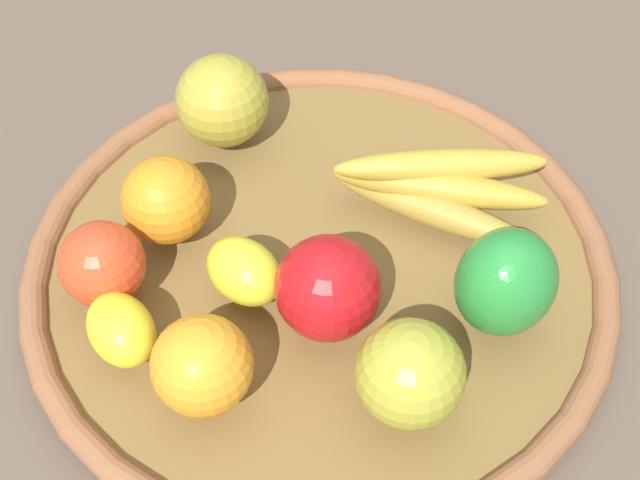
{
  "coord_description": "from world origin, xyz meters",
  "views": [
    {
      "loc": [
        -0.41,
        -0.21,
        0.6
      ],
      "look_at": [
        0.0,
        0.0,
        0.05
      ],
      "focal_mm": 52.5,
      "sensor_mm": 36.0,
      "label": 1
    }
  ],
  "objects_px": {
    "apple_3": "(102,264)",
    "lemon_0": "(121,330)",
    "orange_1": "(202,365)",
    "apple_1": "(328,288)",
    "apple_2": "(410,374)",
    "banana_bunch": "(438,188)",
    "lemon_1": "(244,271)",
    "orange_0": "(166,200)",
    "apple_0": "(222,101)",
    "bell_pepper": "(506,282)"
  },
  "relations": [
    {
      "from": "apple_0",
      "to": "bell_pepper",
      "type": "bearing_deg",
      "value": -105.15
    },
    {
      "from": "apple_3",
      "to": "apple_0",
      "type": "distance_m",
      "value": 0.19
    },
    {
      "from": "orange_0",
      "to": "apple_0",
      "type": "height_order",
      "value": "apple_0"
    },
    {
      "from": "bell_pepper",
      "to": "lemon_1",
      "type": "height_order",
      "value": "bell_pepper"
    },
    {
      "from": "apple_1",
      "to": "lemon_1",
      "type": "xyz_separation_m",
      "value": [
        -0.0,
        0.07,
        -0.02
      ]
    },
    {
      "from": "apple_2",
      "to": "orange_0",
      "type": "relative_size",
      "value": 1.08
    },
    {
      "from": "lemon_0",
      "to": "apple_0",
      "type": "distance_m",
      "value": 0.23
    },
    {
      "from": "orange_0",
      "to": "bell_pepper",
      "type": "bearing_deg",
      "value": -81.82
    },
    {
      "from": "orange_0",
      "to": "bell_pepper",
      "type": "height_order",
      "value": "bell_pepper"
    },
    {
      "from": "apple_1",
      "to": "orange_0",
      "type": "height_order",
      "value": "apple_1"
    },
    {
      "from": "banana_bunch",
      "to": "orange_0",
      "type": "height_order",
      "value": "orange_0"
    },
    {
      "from": "apple_0",
      "to": "lemon_1",
      "type": "bearing_deg",
      "value": -143.89
    },
    {
      "from": "apple_1",
      "to": "lemon_0",
      "type": "distance_m",
      "value": 0.15
    },
    {
      "from": "banana_bunch",
      "to": "lemon_0",
      "type": "distance_m",
      "value": 0.27
    },
    {
      "from": "apple_2",
      "to": "banana_bunch",
      "type": "xyz_separation_m",
      "value": [
        0.17,
        0.05,
        -0.01
      ]
    },
    {
      "from": "apple_1",
      "to": "apple_0",
      "type": "distance_m",
      "value": 0.21
    },
    {
      "from": "apple_1",
      "to": "lemon_1",
      "type": "height_order",
      "value": "apple_1"
    },
    {
      "from": "bell_pepper",
      "to": "apple_0",
      "type": "distance_m",
      "value": 0.29
    },
    {
      "from": "apple_2",
      "to": "apple_3",
      "type": "xyz_separation_m",
      "value": [
        -0.01,
        0.24,
        -0.01
      ]
    },
    {
      "from": "banana_bunch",
      "to": "orange_1",
      "type": "distance_m",
      "value": 0.24
    },
    {
      "from": "lemon_0",
      "to": "orange_1",
      "type": "bearing_deg",
      "value": -94.12
    },
    {
      "from": "bell_pepper",
      "to": "orange_1",
      "type": "bearing_deg",
      "value": -12.31
    },
    {
      "from": "apple_2",
      "to": "apple_1",
      "type": "height_order",
      "value": "apple_1"
    },
    {
      "from": "banana_bunch",
      "to": "bell_pepper",
      "type": "bearing_deg",
      "value": -133.61
    },
    {
      "from": "banana_bunch",
      "to": "bell_pepper",
      "type": "relative_size",
      "value": 2.01
    },
    {
      "from": "lemon_1",
      "to": "apple_1",
      "type": "bearing_deg",
      "value": -86.31
    },
    {
      "from": "apple_3",
      "to": "bell_pepper",
      "type": "xyz_separation_m",
      "value": [
        0.11,
        -0.27,
        0.01
      ]
    },
    {
      "from": "apple_3",
      "to": "lemon_0",
      "type": "bearing_deg",
      "value": -131.99
    },
    {
      "from": "lemon_1",
      "to": "banana_bunch",
      "type": "bearing_deg",
      "value": -34.0
    },
    {
      "from": "banana_bunch",
      "to": "apple_3",
      "type": "height_order",
      "value": "apple_3"
    },
    {
      "from": "orange_0",
      "to": "orange_1",
      "type": "bearing_deg",
      "value": -137.76
    },
    {
      "from": "apple_3",
      "to": "orange_1",
      "type": "height_order",
      "value": "orange_1"
    },
    {
      "from": "banana_bunch",
      "to": "orange_0",
      "type": "relative_size",
      "value": 2.51
    },
    {
      "from": "banana_bunch",
      "to": "apple_2",
      "type": "bearing_deg",
      "value": -163.61
    },
    {
      "from": "bell_pepper",
      "to": "orange_1",
      "type": "height_order",
      "value": "bell_pepper"
    },
    {
      "from": "apple_2",
      "to": "apple_0",
      "type": "distance_m",
      "value": 0.3
    },
    {
      "from": "lemon_1",
      "to": "apple_2",
      "type": "bearing_deg",
      "value": -102.7
    },
    {
      "from": "lemon_1",
      "to": "apple_0",
      "type": "bearing_deg",
      "value": 36.11
    },
    {
      "from": "apple_1",
      "to": "apple_3",
      "type": "bearing_deg",
      "value": 108.02
    },
    {
      "from": "apple_2",
      "to": "lemon_1",
      "type": "bearing_deg",
      "value": 77.3
    },
    {
      "from": "apple_0",
      "to": "lemon_0",
      "type": "bearing_deg",
      "value": -167.35
    },
    {
      "from": "apple_1",
      "to": "banana_bunch",
      "type": "xyz_separation_m",
      "value": [
        0.14,
        -0.03,
        -0.01
      ]
    },
    {
      "from": "lemon_0",
      "to": "orange_1",
      "type": "xyz_separation_m",
      "value": [
        -0.01,
        -0.07,
        0.01
      ]
    },
    {
      "from": "lemon_0",
      "to": "bell_pepper",
      "type": "distance_m",
      "value": 0.27
    },
    {
      "from": "banana_bunch",
      "to": "apple_3",
      "type": "distance_m",
      "value": 0.27
    },
    {
      "from": "orange_1",
      "to": "lemon_1",
      "type": "relative_size",
      "value": 1.1
    },
    {
      "from": "lemon_0",
      "to": "bell_pepper",
      "type": "height_order",
      "value": "bell_pepper"
    },
    {
      "from": "apple_1",
      "to": "apple_0",
      "type": "height_order",
      "value": "apple_0"
    },
    {
      "from": "apple_3",
      "to": "orange_1",
      "type": "distance_m",
      "value": 0.12
    },
    {
      "from": "apple_2",
      "to": "orange_1",
      "type": "distance_m",
      "value": 0.14
    }
  ]
}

